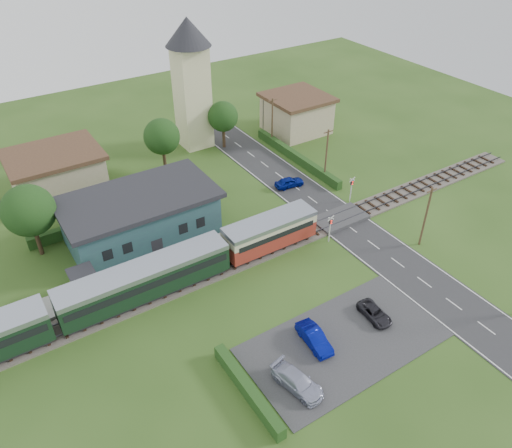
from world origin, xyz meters
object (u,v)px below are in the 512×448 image
house_west (57,173)px  pedestrian_far (111,275)px  pedestrian_near (209,238)px  car_on_road (289,182)px  train (111,293)px  house_east (297,113)px  crossing_signal_near (330,225)px  crossing_signal_far (352,186)px  church_tower (191,75)px  car_park_blue (314,338)px  car_park_dark (375,313)px  car_park_silver (297,382)px  equipment_hut (84,282)px  station_building (141,217)px

house_west → pedestrian_far: house_west is taller
pedestrian_near → car_on_road: bearing=-142.6°
train → pedestrian_far: size_ratio=27.57×
house_east → crossing_signal_near: bearing=-119.1°
train → crossing_signal_far: (30.02, 2.39, -0.04)m
house_east → church_tower: bearing=165.1°
pedestrian_near → pedestrian_far: (-10.61, -0.15, 0.03)m
crossing_signal_near → crossing_signal_far: same height
crossing_signal_near → pedestrian_far: 22.59m
church_tower → house_east: 17.21m
train → crossing_signal_near: (22.82, -2.41, -0.04)m
church_tower → car_park_blue: bearing=-102.7°
train → car_park_dark: train is taller
crossing_signal_far → train: bearing=-175.4°
crossing_signal_near → car_park_silver: bearing=-136.7°
car_on_road → pedestrian_far: size_ratio=2.37×
house_west → car_on_road: house_west is taller
equipment_hut → car_park_silver: bearing=-60.7°
car_park_blue → equipment_hut: bearing=137.0°
equipment_hut → car_park_dark: 26.44m
house_east → car_park_blue: house_east is taller
train → house_west: size_ratio=4.00×
pedestrian_near → pedestrian_far: 10.61m
church_tower → car_park_blue: church_tower is taller
crossing_signal_near → pedestrian_near: size_ratio=2.18×
house_west → church_tower: bearing=8.5°
car_on_road → car_park_silver: (-16.93, -24.55, 0.05)m
crossing_signal_near → equipment_hut: bearing=167.1°
house_east → pedestrian_far: bearing=-152.3°
house_east → pedestrian_far: 40.00m
car_park_silver → crossing_signal_far: bearing=28.0°
train → crossing_signal_near: train is taller
house_east → crossing_signal_near: size_ratio=2.69×
station_building → train: (-6.42, -8.99, -0.52)m
station_building → church_tower: 23.89m
crossing_signal_far → car_on_road: 7.98m
car_on_road → pedestrian_far: (-24.83, -5.59, 0.55)m
equipment_hut → crossing_signal_near: 25.04m
station_building → house_east: bearing=23.4°
equipment_hut → station_building: bearing=35.9°
equipment_hut → crossing_signal_far: crossing_signal_far is taller
crossing_signal_near → car_park_blue: 14.57m
train → car_on_road: (25.84, 9.04, -1.50)m
church_tower → pedestrian_near: bearing=-113.6°
car_park_dark → equipment_hut: bearing=146.0°
house_west → house_east: size_ratio=1.23×
station_building → house_east: size_ratio=1.82×
crossing_signal_near → car_park_silver: (-13.90, -13.10, -1.41)m
station_building → crossing_signal_near: station_building is taller
equipment_hut → car_park_dark: bearing=-38.6°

